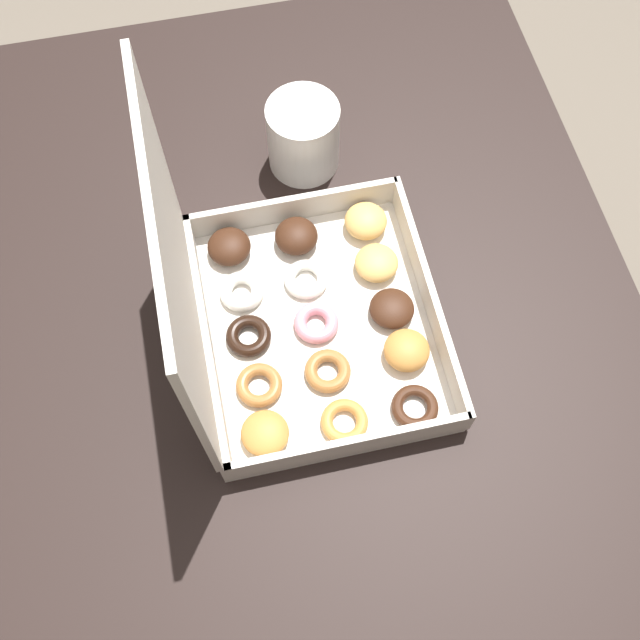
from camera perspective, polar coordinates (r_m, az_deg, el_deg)
ground_plane at (r=1.64m, az=-0.38°, el=-10.97°), size 8.00×8.00×0.00m
dining_table at (r=1.02m, az=-0.59°, el=-1.96°), size 1.03×0.80×0.77m
donut_box at (r=0.84m, az=-2.56°, el=1.04°), size 0.32×0.28×0.33m
coffee_mug at (r=0.99m, az=-1.28°, el=13.88°), size 0.09×0.09×0.10m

